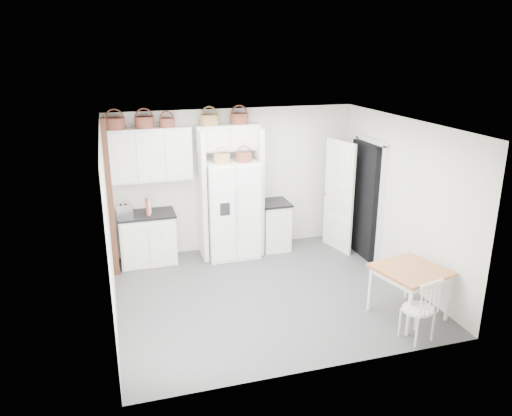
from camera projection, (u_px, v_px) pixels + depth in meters
name	position (u px, v px, depth m)	size (l,w,h in m)	color
floor	(267.00, 293.00, 7.71)	(4.50, 4.50, 0.00)	#3E3E40
ceiling	(268.00, 125.00, 6.91)	(4.50, 4.50, 0.00)	white
wall_back	(234.00, 180.00, 9.14)	(4.50, 4.50, 0.00)	silver
wall_left	(108.00, 229.00, 6.70)	(4.00, 4.00, 0.00)	silver
wall_right	(402.00, 200.00, 7.92)	(4.00, 4.00, 0.00)	silver
refrigerator	(232.00, 209.00, 8.88)	(0.90, 0.72, 1.74)	white
base_cab_left	(148.00, 239.00, 8.68)	(0.94, 0.59, 0.87)	beige
base_cab_right	(274.00, 226.00, 9.31)	(0.49, 0.59, 0.87)	beige
dining_table	(409.00, 292.00, 6.98)	(0.86, 0.86, 0.72)	#9A4F26
windsor_chair	(418.00, 309.00, 6.39)	(0.42, 0.38, 0.86)	beige
counter_left	(146.00, 214.00, 8.54)	(0.98, 0.63, 0.04)	black
counter_right	(274.00, 203.00, 9.17)	(0.53, 0.63, 0.04)	black
toaster	(124.00, 210.00, 8.41)	(0.27, 0.16, 0.19)	silver
cookbook_red	(147.00, 207.00, 8.43)	(0.04, 0.18, 0.27)	maroon
cookbook_cream	(149.00, 208.00, 8.44)	(0.03, 0.16, 0.23)	silver
basket_upper_a	(115.00, 124.00, 8.08)	(0.32, 0.32, 0.18)	#5C261C
basket_upper_b	(144.00, 122.00, 8.21)	(0.31, 0.31, 0.18)	#5C261C
basket_upper_c	(167.00, 122.00, 8.31)	(0.26, 0.26, 0.15)	#5C261C
basket_bridge_a	(209.00, 120.00, 8.50)	(0.32, 0.32, 0.18)	#9C7541
basket_bridge_b	(239.00, 119.00, 8.64)	(0.32, 0.32, 0.18)	#5C261C
basket_fridge_a	(222.00, 159.00, 8.44)	(0.28, 0.28, 0.15)	#9C7541
basket_fridge_b	(244.00, 157.00, 8.55)	(0.28, 0.28, 0.15)	#5C261C
upper_cabinet	(150.00, 154.00, 8.39)	(1.40, 0.34, 0.90)	beige
bridge_cabinet	(227.00, 137.00, 8.68)	(1.12, 0.34, 0.45)	beige
fridge_panel_left	(202.00, 195.00, 8.73)	(0.08, 0.60, 2.30)	beige
fridge_panel_right	(258.00, 191.00, 9.01)	(0.08, 0.60, 2.30)	beige
trim_post	(110.00, 200.00, 7.95)	(0.09, 0.09, 2.60)	black
doorway_void	(365.00, 200.00, 8.90)	(0.18, 0.85, 2.05)	black
door_slab	(339.00, 196.00, 9.10)	(0.80, 0.04, 2.05)	white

